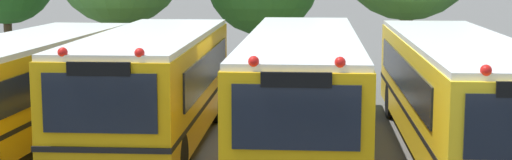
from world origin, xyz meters
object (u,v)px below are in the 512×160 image
Objects in this scene: school_bus_2 at (302,86)px; school_bus_3 at (459,90)px; school_bus_1 at (153,84)px; school_bus_0 at (19,86)px.

school_bus_2 reaches higher than school_bus_3.
school_bus_0 is at bearing -1.72° from school_bus_1.
school_bus_2 is (6.68, 0.15, 0.09)m from school_bus_0.
school_bus_3 reaches higher than school_bus_0.
school_bus_3 is (3.50, -0.12, -0.03)m from school_bus_2.
school_bus_0 is 0.98× the size of school_bus_2.
school_bus_1 is at bearing -178.83° from school_bus_0.
school_bus_3 is at bearing -178.58° from school_bus_0.
school_bus_0 is 1.20× the size of school_bus_1.
school_bus_1 is 3.46m from school_bus_2.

